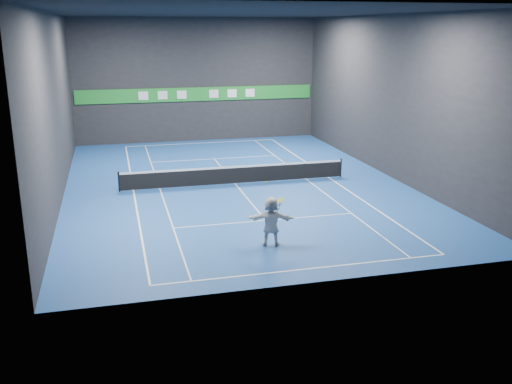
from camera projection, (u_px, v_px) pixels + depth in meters
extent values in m
plane|color=navy|center=(235.00, 184.00, 31.32)|extent=(26.00, 26.00, 0.00)
plane|color=black|center=(233.00, 12.00, 28.82)|extent=(26.00, 26.00, 0.00)
cube|color=black|center=(197.00, 80.00, 42.17)|extent=(18.00, 0.10, 9.00)
cube|color=black|center=(321.00, 151.00, 17.97)|extent=(18.00, 0.10, 9.00)
cube|color=black|center=(55.00, 107.00, 27.93)|extent=(0.10, 26.00, 9.00)
cube|color=black|center=(390.00, 97.00, 32.21)|extent=(0.10, 26.00, 9.00)
cube|color=white|center=(306.00, 269.00, 20.25)|extent=(10.98, 0.08, 0.01)
cube|color=white|center=(201.00, 143.00, 42.39)|extent=(10.98, 0.08, 0.01)
cube|color=white|center=(133.00, 191.00, 30.01)|extent=(0.08, 23.78, 0.01)
cube|color=white|center=(329.00, 178.00, 32.62)|extent=(0.08, 23.78, 0.01)
cube|color=white|center=(160.00, 189.00, 30.34)|extent=(0.06, 23.78, 0.01)
cube|color=white|center=(306.00, 179.00, 32.29)|extent=(0.06, 23.78, 0.01)
cube|color=white|center=(266.00, 220.00, 25.36)|extent=(8.23, 0.06, 0.01)
cube|color=white|center=(214.00, 159.00, 37.27)|extent=(8.23, 0.06, 0.01)
cube|color=white|center=(235.00, 184.00, 31.32)|extent=(0.06, 12.80, 0.01)
imported|color=silver|center=(271.00, 221.00, 22.25)|extent=(1.91, 1.07, 1.97)
sphere|color=#B9E125|center=(267.00, 182.00, 21.88)|extent=(0.07, 0.07, 0.07)
cylinder|color=black|center=(119.00, 182.00, 29.70)|extent=(0.10, 0.10, 1.07)
cylinder|color=black|center=(341.00, 168.00, 32.64)|extent=(0.10, 0.10, 1.07)
cube|color=black|center=(235.00, 176.00, 31.19)|extent=(12.40, 0.03, 0.86)
cube|color=white|center=(235.00, 167.00, 31.05)|extent=(12.40, 0.04, 0.10)
cube|color=#1D852A|center=(198.00, 94.00, 42.39)|extent=(17.64, 0.06, 1.00)
cube|color=silver|center=(143.00, 96.00, 41.39)|extent=(0.70, 0.04, 0.60)
cube|color=silver|center=(163.00, 95.00, 41.72)|extent=(0.70, 0.04, 0.60)
cube|color=silver|center=(182.00, 95.00, 42.05)|extent=(0.70, 0.04, 0.60)
cube|color=silver|center=(214.00, 94.00, 42.62)|extent=(0.70, 0.04, 0.60)
cube|color=white|center=(232.00, 93.00, 42.95)|extent=(0.70, 0.04, 0.60)
cube|color=white|center=(250.00, 93.00, 43.29)|extent=(0.70, 0.04, 0.60)
torus|color=#AE1E12|center=(278.00, 203.00, 22.17)|extent=(0.41, 0.35, 0.25)
cylinder|color=#B2CD48|center=(281.00, 200.00, 22.17)|extent=(0.34, 0.28, 0.22)
cylinder|color=red|center=(280.00, 204.00, 22.21)|extent=(0.05, 0.11, 0.18)
cylinder|color=yellow|center=(278.00, 209.00, 22.23)|extent=(0.12, 0.18, 0.24)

